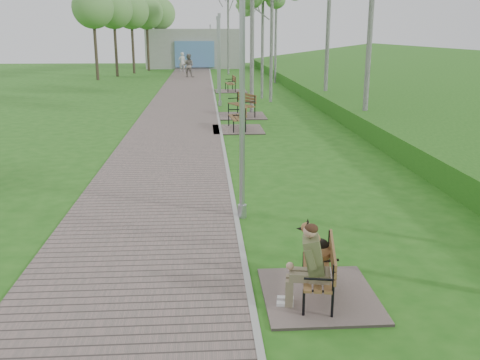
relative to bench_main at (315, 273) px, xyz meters
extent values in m
plane|color=#225D16|center=(-0.91, 0.78, -0.39)|extent=(120.00, 120.00, 0.00)
cube|color=#6A5C56|center=(-2.66, 22.28, -0.37)|extent=(3.50, 67.00, 0.04)
cube|color=#999993|center=(-0.91, 22.28, -0.36)|extent=(0.10, 67.00, 0.05)
cube|color=#3F8124|center=(11.09, 20.78, -0.39)|extent=(14.00, 70.00, 1.60)
cube|color=#9E9E99|center=(-2.41, 51.78, 1.61)|extent=(10.00, 5.00, 4.00)
cube|color=#5684C1|center=(-2.41, 49.18, 1.11)|extent=(4.00, 0.20, 2.60)
cube|color=#6A5C56|center=(0.09, 0.04, -0.37)|extent=(1.61, 1.79, 0.04)
cube|color=brown|center=(0.04, 0.04, 0.01)|extent=(0.64, 1.39, 0.04)
cube|color=brown|center=(0.25, 0.00, 0.26)|extent=(0.28, 1.33, 0.30)
cube|color=#6A5C56|center=(-0.23, 13.68, -0.37)|extent=(1.94, 2.15, 0.04)
cube|color=brown|center=(-0.28, 13.68, 0.10)|extent=(0.60, 1.65, 0.04)
cube|color=brown|center=(-0.02, 13.70, 0.39)|extent=(0.16, 1.61, 0.36)
cube|color=#6A5C56|center=(0.19, 17.15, -0.37)|extent=(2.06, 2.29, 0.04)
cube|color=brown|center=(0.14, 17.15, 0.13)|extent=(1.19, 1.78, 0.05)
cube|color=brown|center=(0.39, 17.27, 0.44)|extent=(0.76, 1.58, 0.38)
cube|color=#6A5C56|center=(0.21, 27.67, -0.37)|extent=(2.00, 2.22, 0.04)
cube|color=brown|center=(0.16, 27.67, 0.11)|extent=(0.60, 1.70, 0.04)
cube|color=brown|center=(0.42, 27.68, 0.41)|extent=(0.15, 1.67, 0.37)
cylinder|color=#9EA0A5|center=(-0.78, 3.51, -0.25)|extent=(0.18, 0.18, 0.27)
cylinder|color=#9EA0A5|center=(-0.78, 3.51, 1.90)|extent=(0.11, 0.11, 4.58)
cylinder|color=#9EA0A5|center=(-0.71, 20.70, -0.26)|extent=(0.18, 0.18, 0.27)
cylinder|color=#9EA0A5|center=(-0.71, 20.70, 1.82)|extent=(0.11, 0.11, 4.42)
cylinder|color=#9EA0A5|center=(-0.71, 20.70, 4.08)|extent=(0.16, 0.16, 0.22)
cylinder|color=#9EA0A5|center=(-0.64, 26.64, -0.26)|extent=(0.18, 0.18, 0.27)
cylinder|color=#9EA0A5|center=(-0.64, 26.64, 1.83)|extent=(0.11, 0.11, 4.44)
cylinder|color=#9EA0A5|center=(-0.64, 26.64, 4.10)|extent=(0.16, 0.16, 0.22)
cylinder|color=#9EA0A5|center=(-0.76, 50.12, -0.26)|extent=(0.17, 0.17, 0.26)
cylinder|color=#9EA0A5|center=(-0.76, 50.12, 1.75)|extent=(0.10, 0.10, 4.28)
cylinder|color=#9EA0A5|center=(-0.76, 50.12, 3.93)|extent=(0.15, 0.15, 0.21)
imported|color=silver|center=(-3.55, 45.33, 0.53)|extent=(0.76, 0.59, 1.84)
imported|color=gray|center=(-2.78, 39.02, 0.58)|extent=(1.10, 0.96, 1.93)
cylinder|color=silver|center=(0.70, 18.16, 4.24)|extent=(0.20, 0.20, 9.25)
cylinder|color=silver|center=(2.10, 22.18, 3.47)|extent=(0.19, 0.19, 7.72)
cylinder|color=silver|center=(1.79, 23.81, 3.47)|extent=(0.17, 0.17, 7.72)
cylinder|color=silver|center=(3.80, 33.36, 4.32)|extent=(0.18, 0.18, 9.42)
cylinder|color=silver|center=(0.71, 42.06, 4.58)|extent=(0.19, 0.19, 9.93)
cylinder|color=silver|center=(3.48, 50.56, 3.48)|extent=(0.18, 0.18, 7.74)
ellipsoid|color=#68A34F|center=(3.48, 50.56, 5.96)|extent=(2.59, 2.59, 3.41)
camera|label=1|loc=(-1.52, -6.85, 3.29)|focal=40.00mm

